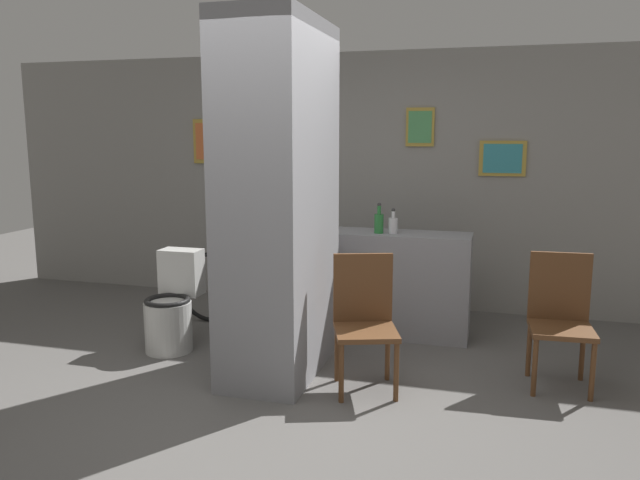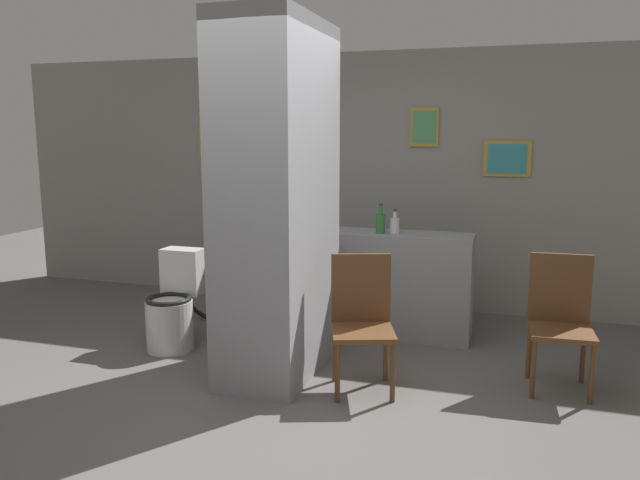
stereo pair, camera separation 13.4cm
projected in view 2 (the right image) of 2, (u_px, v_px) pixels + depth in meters
ground_plane at (260, 400)px, 4.24m from camera, size 14.00×14.00×0.00m
wall_back at (356, 180)px, 6.49m from camera, size 8.00×0.09×2.60m
pillar_center at (278, 201)px, 4.61m from camera, size 0.64×1.20×2.60m
counter_shelf at (398, 285)px, 5.54m from camera, size 1.29×0.44×0.93m
toilet at (174, 308)px, 5.25m from camera, size 0.39×0.55×0.81m
chair_near_pillar at (362, 317)px, 4.39m from camera, size 0.54×0.54×0.95m
chair_by_doorway at (560, 317)px, 4.40m from camera, size 0.45×0.45×0.95m
bicycle at (263, 289)px, 5.81m from camera, size 1.70×0.42×0.73m
bottle_tall at (381, 222)px, 5.43m from camera, size 0.08×0.08×0.27m
bottle_short at (395, 225)px, 5.41m from camera, size 0.08×0.08×0.22m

